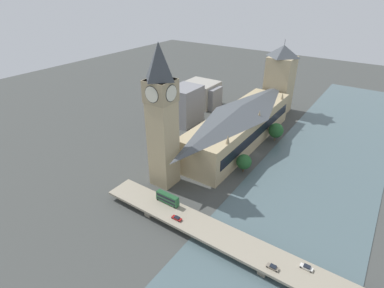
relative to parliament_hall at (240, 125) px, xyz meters
name	(u,v)px	position (x,y,z in m)	size (l,w,h in m)	color
ground_plane	(256,154)	(-16.19, 8.00, -12.95)	(600.00, 600.00, 0.00)	#424442
river_water	(319,173)	(-53.79, 8.00, -12.80)	(63.20, 360.00, 0.30)	#4C6066
parliament_hall	(240,125)	(0.00, 0.00, 0.00)	(26.84, 106.52, 26.07)	tan
clock_tower	(162,115)	(12.14, 63.09, 25.82)	(12.86, 12.86, 72.55)	tan
victoria_tower	(280,80)	(0.06, -66.91, 13.53)	(19.30, 19.30, 56.97)	tan
road_bridge	(268,259)	(-53.79, 83.64, -9.43)	(158.41, 13.46, 4.37)	gray
double_decker_bus_mid	(168,198)	(-3.47, 80.25, -5.77)	(11.80, 2.60, 5.10)	#235B33
car_northbound_tail	(307,267)	(-66.93, 80.38, -7.85)	(4.51, 1.85, 1.45)	silver
car_southbound_lead	(177,218)	(-13.48, 86.53, -7.91)	(4.64, 1.86, 1.31)	maroon
car_southbound_tail	(273,267)	(-56.92, 87.08, -7.93)	(4.36, 1.86, 1.29)	slate
city_block_west	(204,96)	(54.56, -42.43, -4.02)	(25.94, 15.83, 17.86)	gray
city_block_center	(201,93)	(59.59, -44.19, -3.04)	(26.98, 25.67, 19.84)	#A39E93
city_block_east	(185,105)	(48.03, -5.14, 1.06)	(19.23, 23.77, 28.03)	gray
tree_embankment_near	(244,162)	(-18.00, 30.45, -6.52)	(8.53, 8.53, 10.71)	brown
tree_embankment_mid	(276,130)	(-18.91, -15.74, -5.36)	(9.86, 9.86, 12.53)	brown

